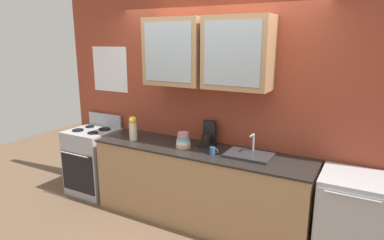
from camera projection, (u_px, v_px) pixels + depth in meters
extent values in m
plane|color=brown|center=(199.00, 220.00, 4.04)|extent=(10.00, 10.00, 0.00)
cube|color=#993D28|center=(214.00, 103.00, 4.03)|extent=(4.44, 0.10, 2.77)
cube|color=#A87F56|center=(176.00, 52.00, 3.87)|extent=(0.72, 0.36, 0.77)
cube|color=#9EADB7|center=(167.00, 52.00, 3.72)|extent=(0.61, 0.01, 0.65)
cube|color=#A87F56|center=(238.00, 53.00, 3.51)|extent=(0.72, 0.36, 0.77)
cube|color=#9EADB7|center=(231.00, 54.00, 3.36)|extent=(0.61, 0.01, 0.65)
cube|color=white|center=(110.00, 69.00, 4.64)|extent=(0.60, 0.01, 0.62)
cube|color=#A87F56|center=(199.00, 186.00, 3.93)|extent=(2.58, 0.62, 0.88)
cube|color=black|center=(199.00, 150.00, 3.83)|extent=(2.61, 0.65, 0.02)
cube|color=#ADAFB5|center=(94.00, 161.00, 4.72)|extent=(0.62, 0.59, 0.91)
cube|color=black|center=(78.00, 173.00, 4.49)|extent=(0.57, 0.01, 0.54)
cylinder|color=#ADAFB5|center=(74.00, 155.00, 4.40)|extent=(0.50, 0.02, 0.02)
cube|color=#ADAFB5|center=(105.00, 120.00, 4.83)|extent=(0.59, 0.04, 0.18)
cylinder|color=black|center=(78.00, 130.00, 4.59)|extent=(0.15, 0.15, 0.02)
cylinder|color=black|center=(93.00, 133.00, 4.46)|extent=(0.13, 0.13, 0.02)
cylinder|color=black|center=(90.00, 127.00, 4.78)|extent=(0.12, 0.12, 0.02)
cylinder|color=black|center=(105.00, 129.00, 4.64)|extent=(0.16, 0.16, 0.02)
cube|color=#2D2D30|center=(249.00, 155.00, 3.57)|extent=(0.49, 0.33, 0.03)
cylinder|color=#ADAFB5|center=(253.00, 142.00, 3.66)|extent=(0.02, 0.02, 0.19)
cylinder|color=#ADAFB5|center=(252.00, 135.00, 3.59)|extent=(0.02, 0.12, 0.02)
cylinder|color=#E0AD7F|center=(183.00, 145.00, 3.88)|extent=(0.17, 0.17, 0.05)
cylinder|color=white|center=(183.00, 143.00, 3.87)|extent=(0.16, 0.16, 0.04)
cylinder|color=#8CB7E0|center=(183.00, 140.00, 3.86)|extent=(0.15, 0.15, 0.04)
cylinder|color=#669972|center=(183.00, 138.00, 3.85)|extent=(0.14, 0.14, 0.04)
cylinder|color=#D87F84|center=(183.00, 135.00, 3.85)|extent=(0.13, 0.13, 0.05)
cylinder|color=beige|center=(133.00, 131.00, 4.15)|extent=(0.10, 0.10, 0.22)
sphere|color=yellow|center=(133.00, 120.00, 4.11)|extent=(0.09, 0.09, 0.09)
cylinder|color=#38608C|center=(213.00, 151.00, 3.64)|extent=(0.06, 0.06, 0.08)
torus|color=#38608C|center=(216.00, 151.00, 3.62)|extent=(0.05, 0.01, 0.05)
cube|color=#ADAFB5|center=(350.00, 221.00, 3.16)|extent=(0.59, 0.59, 0.91)
cube|color=#ADAFB5|center=(347.00, 237.00, 2.91)|extent=(0.56, 0.01, 0.82)
cylinder|color=#ADAFB5|center=(352.00, 197.00, 2.79)|extent=(0.44, 0.02, 0.02)
cube|color=black|center=(207.00, 145.00, 3.94)|extent=(0.17, 0.20, 0.03)
cylinder|color=black|center=(206.00, 139.00, 3.91)|extent=(0.11, 0.11, 0.11)
cube|color=black|center=(210.00, 131.00, 3.96)|extent=(0.15, 0.06, 0.26)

